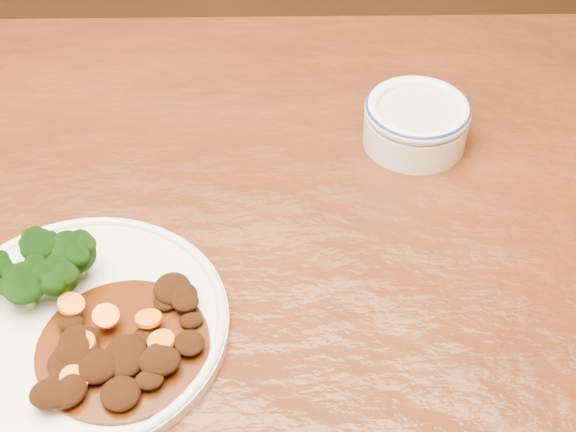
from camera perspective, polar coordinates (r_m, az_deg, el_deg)
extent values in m
cube|color=#57260F|center=(0.77, -10.87, -5.13)|extent=(1.61, 1.09, 0.04)
cylinder|color=white|center=(0.72, -14.52, -7.65)|extent=(0.26, 0.26, 0.01)
torus|color=white|center=(0.72, -14.60, -7.38)|extent=(0.25, 0.25, 0.01)
cylinder|color=#7B9F52|center=(0.76, -16.98, -2.91)|extent=(0.01, 0.01, 0.02)
ellipsoid|color=black|center=(0.75, -17.27, -1.97)|extent=(0.03, 0.03, 0.03)
cylinder|color=#7B9F52|center=(0.74, -14.68, -3.72)|extent=(0.01, 0.01, 0.02)
ellipsoid|color=black|center=(0.73, -14.97, -2.66)|extent=(0.04, 0.04, 0.03)
cylinder|color=#7B9F52|center=(0.76, -19.81, -4.49)|extent=(0.01, 0.01, 0.02)
cylinder|color=#7B9F52|center=(0.73, -17.90, -5.68)|extent=(0.01, 0.01, 0.02)
ellipsoid|color=black|center=(0.72, -18.24, -4.68)|extent=(0.04, 0.04, 0.03)
cylinder|color=#7B9F52|center=(0.73, -15.78, -5.19)|extent=(0.01, 0.01, 0.02)
ellipsoid|color=black|center=(0.72, -16.09, -4.16)|extent=(0.04, 0.04, 0.03)
cylinder|color=#4B2108|center=(0.69, -11.64, -9.16)|extent=(0.14, 0.14, 0.00)
ellipsoid|color=black|center=(0.69, -6.91, -7.40)|extent=(0.02, 0.02, 0.01)
ellipsoid|color=black|center=(0.67, -13.50, -10.36)|extent=(0.04, 0.03, 0.02)
ellipsoid|color=black|center=(0.67, -7.02, -8.95)|extent=(0.02, 0.03, 0.01)
ellipsoid|color=black|center=(0.66, -16.51, -12.01)|extent=(0.03, 0.03, 0.02)
ellipsoid|color=black|center=(0.66, -9.11, -10.13)|extent=(0.03, 0.03, 0.02)
ellipsoid|color=black|center=(0.69, -14.68, -8.49)|extent=(0.03, 0.03, 0.02)
ellipsoid|color=black|center=(0.67, -15.60, -10.66)|extent=(0.02, 0.02, 0.01)
ellipsoid|color=black|center=(0.68, -14.79, -9.34)|extent=(0.04, 0.04, 0.02)
ellipsoid|color=black|center=(0.68, -10.15, -8.47)|extent=(0.02, 0.02, 0.01)
ellipsoid|color=black|center=(0.67, -7.26, -8.89)|extent=(0.02, 0.02, 0.01)
ellipsoid|color=black|center=(0.67, -9.28, -9.64)|extent=(0.02, 0.02, 0.01)
ellipsoid|color=black|center=(0.71, -8.02, -5.14)|extent=(0.03, 0.03, 0.01)
ellipsoid|color=black|center=(0.69, -7.30, -6.07)|extent=(0.02, 0.02, 0.01)
ellipsoid|color=black|center=(0.65, -9.83, -11.40)|extent=(0.02, 0.02, 0.01)
ellipsoid|color=black|center=(0.70, -7.49, -5.60)|extent=(0.03, 0.03, 0.01)
ellipsoid|color=black|center=(0.67, -11.56, -10.08)|extent=(0.03, 0.03, 0.02)
ellipsoid|color=black|center=(0.71, -8.70, -6.04)|extent=(0.02, 0.02, 0.01)
ellipsoid|color=black|center=(0.71, -8.22, -5.12)|extent=(0.03, 0.04, 0.02)
ellipsoid|color=black|center=(0.68, -11.47, -8.94)|extent=(0.02, 0.02, 0.01)
ellipsoid|color=black|center=(0.66, -15.64, -11.76)|extent=(0.04, 0.04, 0.02)
ellipsoid|color=black|center=(0.65, -11.82, -12.26)|extent=(0.03, 0.03, 0.02)
ellipsoid|color=black|center=(0.67, -11.44, -9.52)|extent=(0.03, 0.04, 0.02)
ellipsoid|color=black|center=(0.68, -15.38, -9.98)|extent=(0.03, 0.03, 0.02)
ellipsoid|color=black|center=(0.70, -15.20, -7.31)|extent=(0.02, 0.02, 0.01)
cylinder|color=orange|center=(0.70, -15.17, -6.06)|extent=(0.03, 0.03, 0.01)
cylinder|color=orange|center=(0.69, -9.89, -7.20)|extent=(0.03, 0.03, 0.01)
cylinder|color=orange|center=(0.69, -12.83, -6.95)|extent=(0.03, 0.03, 0.01)
cylinder|color=orange|center=(0.67, -9.01, -8.76)|extent=(0.03, 0.03, 0.01)
cylinder|color=orange|center=(0.68, -14.43, -8.78)|extent=(0.03, 0.03, 0.01)
cylinder|color=orange|center=(0.66, -14.98, -11.12)|extent=(0.03, 0.03, 0.02)
cylinder|color=white|center=(0.88, 9.02, 6.17)|extent=(0.11, 0.11, 0.04)
cylinder|color=beige|center=(0.87, 9.18, 7.29)|extent=(0.09, 0.09, 0.01)
torus|color=white|center=(0.86, 9.21, 7.49)|extent=(0.11, 0.11, 0.01)
torus|color=navy|center=(0.86, 9.24, 7.68)|extent=(0.11, 0.11, 0.01)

